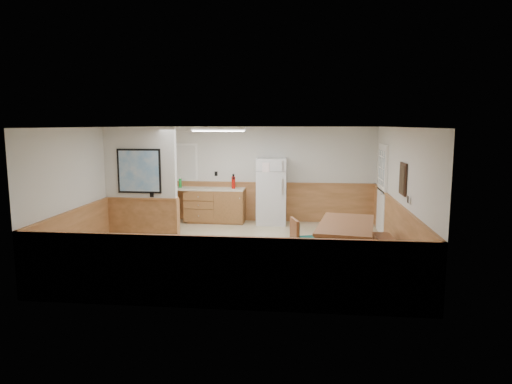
# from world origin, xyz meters

# --- Properties ---
(ground) EXTENTS (6.00, 6.00, 0.00)m
(ground) POSITION_xyz_m (0.00, 0.00, 0.00)
(ground) COLOR tan
(ground) RESTS_ON ground
(ceiling) EXTENTS (6.00, 6.00, 0.02)m
(ceiling) POSITION_xyz_m (0.00, 0.00, 2.50)
(ceiling) COLOR white
(ceiling) RESTS_ON back_wall
(back_wall) EXTENTS (6.00, 0.02, 2.50)m
(back_wall) POSITION_xyz_m (0.00, 3.00, 1.25)
(back_wall) COLOR silver
(back_wall) RESTS_ON ground
(right_wall) EXTENTS (0.02, 6.00, 2.50)m
(right_wall) POSITION_xyz_m (3.00, 0.00, 1.25)
(right_wall) COLOR silver
(right_wall) RESTS_ON ground
(left_wall) EXTENTS (0.02, 6.00, 2.50)m
(left_wall) POSITION_xyz_m (-3.00, 0.00, 1.25)
(left_wall) COLOR silver
(left_wall) RESTS_ON ground
(wainscot_back) EXTENTS (6.00, 0.04, 1.00)m
(wainscot_back) POSITION_xyz_m (0.00, 2.98, 0.50)
(wainscot_back) COLOR tan
(wainscot_back) RESTS_ON ground
(wainscot_right) EXTENTS (0.04, 6.00, 1.00)m
(wainscot_right) POSITION_xyz_m (2.98, 0.00, 0.50)
(wainscot_right) COLOR tan
(wainscot_right) RESTS_ON ground
(wainscot_left) EXTENTS (0.04, 6.00, 1.00)m
(wainscot_left) POSITION_xyz_m (-2.98, 0.00, 0.50)
(wainscot_left) COLOR tan
(wainscot_left) RESTS_ON ground
(partition_wall) EXTENTS (1.50, 0.20, 2.50)m
(partition_wall) POSITION_xyz_m (-2.25, 0.19, 1.23)
(partition_wall) COLOR silver
(partition_wall) RESTS_ON ground
(kitchen_counter) EXTENTS (2.20, 0.61, 1.00)m
(kitchen_counter) POSITION_xyz_m (-1.21, 2.68, 0.46)
(kitchen_counter) COLOR #966235
(kitchen_counter) RESTS_ON ground
(exterior_door) EXTENTS (0.07, 1.02, 2.15)m
(exterior_door) POSITION_xyz_m (2.96, 1.90, 1.05)
(exterior_door) COLOR white
(exterior_door) RESTS_ON ground
(kitchen_window) EXTENTS (0.80, 0.04, 1.00)m
(kitchen_window) POSITION_xyz_m (-2.10, 2.98, 1.55)
(kitchen_window) COLOR white
(kitchen_window) RESTS_ON back_wall
(wall_painting) EXTENTS (0.04, 0.50, 0.60)m
(wall_painting) POSITION_xyz_m (2.97, -0.30, 1.55)
(wall_painting) COLOR #372216
(wall_painting) RESTS_ON right_wall
(fluorescent_fixture) EXTENTS (1.20, 0.30, 0.09)m
(fluorescent_fixture) POSITION_xyz_m (-0.80, 1.30, 2.45)
(fluorescent_fixture) COLOR white
(fluorescent_fixture) RESTS_ON ceiling
(refrigerator) EXTENTS (0.76, 0.73, 1.70)m
(refrigerator) POSITION_xyz_m (0.32, 2.63, 0.85)
(refrigerator) COLOR silver
(refrigerator) RESTS_ON ground
(dining_table) EXTENTS (1.26, 2.06, 0.75)m
(dining_table) POSITION_xyz_m (1.93, -0.61, 0.66)
(dining_table) COLOR brown
(dining_table) RESTS_ON ground
(dining_bench) EXTENTS (0.42, 1.49, 0.45)m
(dining_bench) POSITION_xyz_m (2.70, -0.70, 0.34)
(dining_bench) COLOR brown
(dining_bench) RESTS_ON ground
(dining_chair) EXTENTS (0.76, 0.62, 0.85)m
(dining_chair) POSITION_xyz_m (1.09, -0.78, 0.49)
(dining_chair) COLOR brown
(dining_chair) RESTS_ON ground
(fire_extinguisher) EXTENTS (0.11, 0.11, 0.38)m
(fire_extinguisher) POSITION_xyz_m (-0.68, 2.66, 1.07)
(fire_extinguisher) COLOR red
(fire_extinguisher) RESTS_ON kitchen_counter
(soap_bottle) EXTENTS (0.08, 0.08, 0.24)m
(soap_bottle) POSITION_xyz_m (-2.12, 2.73, 1.02)
(soap_bottle) COLOR #198C2F
(soap_bottle) RESTS_ON kitchen_counter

